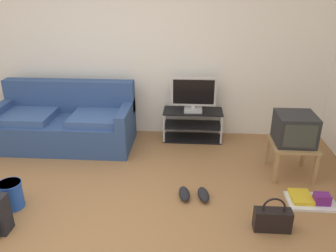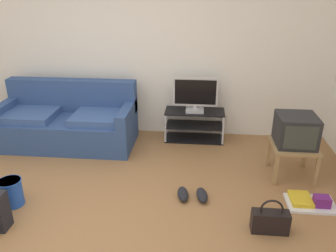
# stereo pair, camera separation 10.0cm
# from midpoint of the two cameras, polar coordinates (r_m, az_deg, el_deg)

# --- Properties ---
(ground_plane) EXTENTS (9.00, 9.80, 0.02)m
(ground_plane) POSITION_cam_midpoint_polar(r_m,az_deg,el_deg) (3.50, -14.71, -16.91)
(ground_plane) COLOR olive
(wall_back) EXTENTS (9.00, 0.10, 2.70)m
(wall_back) POSITION_cam_midpoint_polar(r_m,az_deg,el_deg) (5.14, -7.84, 13.38)
(wall_back) COLOR silver
(wall_back) RESTS_ON ground_plane
(couch) EXTENTS (1.92, 0.86, 0.89)m
(couch) POSITION_cam_midpoint_polar(r_m,az_deg,el_deg) (5.10, -17.40, 0.46)
(couch) COLOR navy
(couch) RESTS_ON ground_plane
(tv_stand) EXTENTS (0.87, 0.38, 0.46)m
(tv_stand) POSITION_cam_midpoint_polar(r_m,az_deg,el_deg) (5.07, 3.60, 0.20)
(tv_stand) COLOR black
(tv_stand) RESTS_ON ground_plane
(flat_tv) EXTENTS (0.65, 0.22, 0.51)m
(flat_tv) POSITION_cam_midpoint_polar(r_m,az_deg,el_deg) (4.89, 3.74, 5.28)
(flat_tv) COLOR #B2B2B7
(flat_tv) RESTS_ON tv_stand
(side_table) EXTENTS (0.51, 0.51, 0.42)m
(side_table) POSITION_cam_midpoint_polar(r_m,az_deg,el_deg) (4.33, 19.62, -3.51)
(side_table) COLOR #9E7A4C
(side_table) RESTS_ON ground_plane
(crt_tv) EXTENTS (0.45, 0.45, 0.36)m
(crt_tv) POSITION_cam_midpoint_polar(r_m,az_deg,el_deg) (4.24, 20.00, -0.44)
(crt_tv) COLOR #232326
(crt_tv) RESTS_ON side_table
(handbag) EXTENTS (0.35, 0.13, 0.36)m
(handbag) POSITION_cam_midpoint_polar(r_m,az_deg,el_deg) (3.46, 16.42, -14.82)
(handbag) COLOR black
(handbag) RESTS_ON ground_plane
(cleaning_bucket) EXTENTS (0.24, 0.24, 0.29)m
(cleaning_bucket) POSITION_cam_midpoint_polar(r_m,az_deg,el_deg) (3.97, -25.62, -10.35)
(cleaning_bucket) COLOR blue
(cleaning_bucket) RESTS_ON ground_plane
(sneakers_pair) EXTENTS (0.37, 0.28, 0.09)m
(sneakers_pair) POSITION_cam_midpoint_polar(r_m,az_deg,el_deg) (3.80, 3.61, -11.42)
(sneakers_pair) COLOR black
(sneakers_pair) RESTS_ON ground_plane
(floor_tray) EXTENTS (0.51, 0.34, 0.14)m
(floor_tray) POSITION_cam_midpoint_polar(r_m,az_deg,el_deg) (4.01, 22.29, -11.46)
(floor_tray) COLOR silver
(floor_tray) RESTS_ON ground_plane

